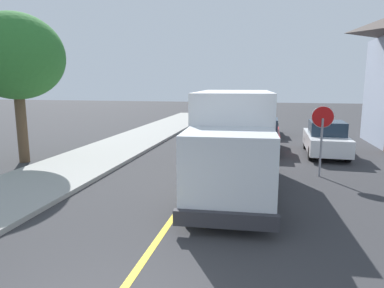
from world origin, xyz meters
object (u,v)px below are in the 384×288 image
at_px(parked_car_mid, 263,123).
at_px(street_tree_near, 16,57).
at_px(parked_van_across, 326,139).
at_px(box_truck, 233,136).
at_px(parked_car_near, 261,136).
at_px(stop_sign, 322,128).

bearing_deg(parked_car_mid, street_tree_near, -133.69).
bearing_deg(parked_van_across, street_tree_near, -161.76).
relative_size(box_truck, parked_car_near, 1.65).
bearing_deg(street_tree_near, parked_car_mid, 46.31).
height_order(parked_car_mid, street_tree_near, street_tree_near).
bearing_deg(stop_sign, box_truck, -145.41).
xyz_separation_m(box_truck, parked_van_across, (3.94, 6.31, -0.97)).
distance_m(parked_van_across, street_tree_near, 14.60).
xyz_separation_m(box_truck, stop_sign, (3.08, 2.13, 0.09)).
relative_size(parked_van_across, stop_sign, 1.68).
xyz_separation_m(box_truck, parked_car_mid, (0.86, 12.69, -0.97)).
bearing_deg(box_truck, parked_car_near, 82.74).
height_order(parked_car_mid, stop_sign, stop_sign).
bearing_deg(box_truck, parked_van_across, 57.99).
bearing_deg(parked_car_mid, parked_car_near, -90.02).
relative_size(parked_car_mid, stop_sign, 1.68).
distance_m(parked_car_near, parked_van_across, 3.11).
bearing_deg(parked_van_across, box_truck, -122.01).
relative_size(parked_car_near, stop_sign, 1.67).
xyz_separation_m(parked_car_near, parked_car_mid, (0.00, 5.98, 0.00)).
relative_size(parked_van_across, street_tree_near, 0.69).
height_order(stop_sign, street_tree_near, street_tree_near).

